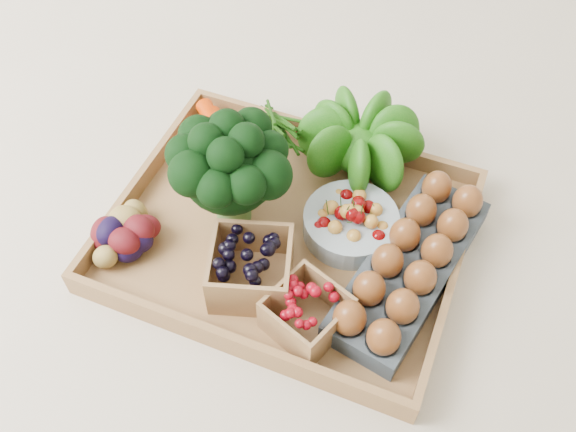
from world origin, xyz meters
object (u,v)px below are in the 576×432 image
at_px(broccoli, 231,187).
at_px(cherry_bowl, 351,224).
at_px(tray, 288,235).
at_px(egg_carton, 409,269).

height_order(broccoli, cherry_bowl, broccoli).
bearing_deg(tray, broccoli, -179.19).
xyz_separation_m(tray, cherry_bowl, (0.09, 0.04, 0.03)).
bearing_deg(broccoli, egg_carton, -0.94).
height_order(broccoli, egg_carton, broccoli).
distance_m(broccoli, cherry_bowl, 0.20).
xyz_separation_m(cherry_bowl, egg_carton, (0.11, -0.05, -0.00)).
xyz_separation_m(broccoli, cherry_bowl, (0.19, 0.04, -0.05)).
bearing_deg(egg_carton, broccoli, -169.96).
distance_m(tray, cherry_bowl, 0.10).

